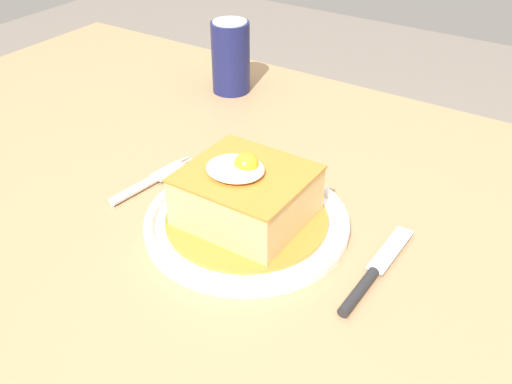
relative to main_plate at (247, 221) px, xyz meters
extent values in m
cube|color=#A87F56|center=(-0.01, 0.04, -0.03)|extent=(1.44, 0.83, 0.04)
cylinder|color=#A87F56|center=(-0.65, 0.38, -0.40)|extent=(0.07, 0.07, 0.70)
cylinder|color=white|center=(0.00, 0.00, 0.00)|extent=(0.25, 0.25, 0.01)
torus|color=white|center=(0.00, 0.00, 0.00)|extent=(0.25, 0.25, 0.01)
cylinder|color=orange|center=(0.00, 0.00, 0.00)|extent=(0.20, 0.20, 0.01)
cube|color=#DBB770|center=(0.00, 0.00, 0.04)|extent=(0.14, 0.13, 0.06)
cube|color=orange|center=(0.00, 0.00, 0.07)|extent=(0.14, 0.13, 0.00)
ellipsoid|color=white|center=(-0.01, -0.01, 0.07)|extent=(0.07, 0.06, 0.01)
sphere|color=yellow|center=(0.00, 0.00, 0.08)|extent=(0.03, 0.03, 0.03)
cylinder|color=silver|center=(-0.16, -0.02, 0.00)|extent=(0.02, 0.08, 0.01)
cube|color=silver|center=(-0.16, 0.04, 0.00)|extent=(0.03, 0.05, 0.00)
cylinder|color=silver|center=(-0.14, 0.07, 0.00)|extent=(0.01, 0.03, 0.00)
cylinder|color=silver|center=(-0.15, 0.07, 0.00)|extent=(0.01, 0.03, 0.00)
cylinder|color=silver|center=(-0.16, 0.07, 0.00)|extent=(0.01, 0.03, 0.00)
cylinder|color=#262628|center=(0.16, -0.03, 0.00)|extent=(0.01, 0.08, 0.01)
cube|color=silver|center=(0.16, 0.05, 0.00)|extent=(0.02, 0.09, 0.00)
cylinder|color=#191E51|center=(-0.25, 0.32, 0.05)|extent=(0.07, 0.07, 0.12)
cylinder|color=silver|center=(-0.25, 0.32, 0.11)|extent=(0.06, 0.06, 0.00)
camera|label=1|loc=(0.32, -0.47, 0.42)|focal=41.32mm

